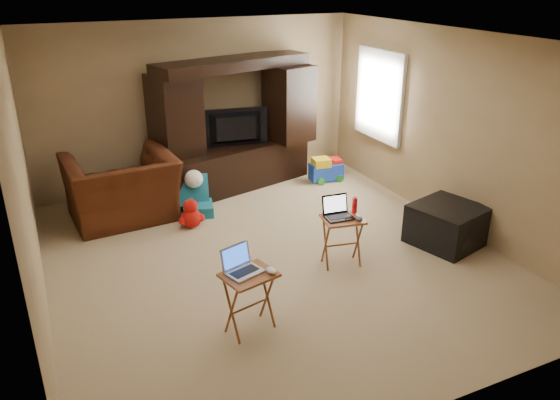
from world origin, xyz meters
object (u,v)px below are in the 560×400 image
entertainment_center (235,125)px  mouse_right (359,218)px  television (236,129)px  tray_table_left (250,302)px  recliner (122,189)px  child_rocker (197,196)px  ottoman (447,225)px  laptop_right (340,208)px  mouse_left (271,271)px  water_bottle (355,205)px  laptop_left (244,262)px  plush_toy (191,213)px  tray_table_right (342,242)px  push_toy (326,169)px

entertainment_center → mouse_right: (0.35, -2.92, -0.38)m
television → tray_table_left: 3.73m
tray_table_left → mouse_right: (1.55, 0.59, 0.31)m
recliner → mouse_right: (2.16, -2.44, 0.16)m
child_rocker → ottoman: (2.53, -2.13, -0.02)m
laptop_right → mouse_left: (-1.19, -0.80, -0.07)m
mouse_right → water_bottle: (0.07, 0.20, 0.07)m
laptop_left → plush_toy: bearing=68.0°
television → ottoman: bearing=129.1°
plush_toy → television: bearing=45.2°
television → recliner: size_ratio=0.73×
entertainment_center → mouse_left: size_ratio=19.63×
ottoman → mouse_left: mouse_left is taller
mouse_left → mouse_right: mouse_left is taller
ottoman → water_bottle: 1.34m
ottoman → tray_table_left: size_ratio=1.27×
tray_table_left → tray_table_right: tray_table_left is taller
child_rocker → laptop_right: laptop_right is taller
entertainment_center → television: bearing=-104.6°
child_rocker → water_bottle: (1.28, -1.96, 0.40)m
child_rocker → ottoman: bearing=-26.2°
laptop_left → laptop_right: size_ratio=1.04×
mouse_right → tray_table_left: bearing=-159.0°
tray_table_left → laptop_right: size_ratio=1.98×
entertainment_center → child_rocker: bearing=-153.4°
recliner → mouse_left: (0.80, -3.10, 0.19)m
laptop_right → plush_toy: bearing=132.2°
television → mouse_right: television is taller
tray_table_left → television: bearing=57.4°
plush_toy → mouse_left: 2.50m
entertainment_center → recliner: size_ratio=1.76×
push_toy → tray_table_left: (-2.60, -3.17, 0.10)m
mouse_left → laptop_right: bearing=34.1°
recliner → plush_toy: recliner is taller
mouse_left → mouse_right: (1.36, 0.66, -0.02)m
tray_table_right → laptop_left: laptop_left is taller
plush_toy → ottoman: 3.25m
laptop_right → mouse_right: bearing=-34.1°
ottoman → water_bottle: (-1.26, 0.16, 0.43)m
television → laptop_left: bearing=78.9°
tray_table_left → tray_table_right: size_ratio=1.04×
entertainment_center → tray_table_left: entertainment_center is taller
recliner → tray_table_left: size_ratio=2.26×
entertainment_center → water_bottle: entertainment_center is taller
television → plush_toy: 1.69m
laptop_left → tray_table_left: bearing=-63.0°
recliner → ottoman: (3.48, -2.40, -0.20)m
recliner → entertainment_center: bearing=-169.4°
ottoman → recliner: bearing=145.4°
recliner → child_rocker: (0.95, -0.27, -0.17)m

